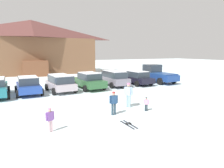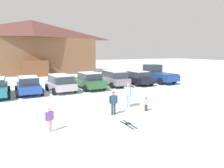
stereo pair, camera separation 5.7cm
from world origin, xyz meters
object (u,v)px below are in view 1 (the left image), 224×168
pair_of_skis (129,124)px  parked_blue_hatchback (28,85)px  ski_lodge (32,47)px  parked_silver_wagon (60,82)px  skier_teen_in_navy_coat (114,102)px  skier_child_in_pink_snowsuit (146,103)px  pickup_truck (156,74)px  skier_adult_in_blue_parka (128,94)px  parked_green_coupe (89,80)px  skier_child_in_purple_jacket (50,119)px  parked_black_sedan (137,77)px  parked_grey_wagon (114,78)px

pair_of_skis → parked_blue_hatchback: bearing=110.7°
ski_lodge → parked_silver_wagon: size_ratio=5.01×
parked_silver_wagon → skier_teen_in_navy_coat: parked_silver_wagon is taller
skier_child_in_pink_snowsuit → pickup_truck: bearing=48.0°
skier_adult_in_blue_parka → pair_of_skis: 3.44m
ski_lodge → skier_child_in_pink_snowsuit: (4.06, -26.89, -4.07)m
pickup_truck → skier_adult_in_blue_parka: (-9.11, -8.23, -0.05)m
parked_green_coupe → parked_blue_hatchback: bearing=-179.5°
pair_of_skis → parked_green_coupe: bearing=80.6°
skier_child_in_purple_jacket → skier_adult_in_blue_parka: (5.50, 1.99, 0.28)m
parked_blue_hatchback → skier_adult_in_blue_parka: skier_adult_in_blue_parka is taller
skier_teen_in_navy_coat → pickup_truck: bearing=40.7°
parked_blue_hatchback → parked_silver_wagon: bearing=-3.3°
parked_green_coupe → skier_adult_in_blue_parka: 7.75m
parked_blue_hatchback → parked_green_coupe: 5.73m
parked_blue_hatchback → pair_of_skis: 11.29m
pickup_truck → pair_of_skis: 15.51m
ski_lodge → parked_silver_wagon: bearing=-88.1°
parked_green_coupe → parked_black_sedan: parked_green_coupe is taller
parked_silver_wagon → skier_child_in_pink_snowsuit: size_ratio=4.69×
parked_silver_wagon → parked_grey_wagon: parked_grey_wagon is taller
pickup_truck → skier_teen_in_navy_coat: 14.20m
parked_grey_wagon → pickup_truck: 6.00m
parked_silver_wagon → skier_teen_in_navy_coat: 8.65m
pair_of_skis → skier_teen_in_navy_coat: bearing=88.0°
parked_blue_hatchback → parked_black_sedan: (11.68, 0.20, -0.01)m
parked_green_coupe → parked_grey_wagon: bearing=7.9°
skier_adult_in_blue_parka → skier_teen_in_navy_coat: bearing=-148.2°
pickup_truck → pair_of_skis: (-10.83, -11.07, -0.97)m
parked_blue_hatchback → skier_teen_in_navy_coat: bearing=-65.1°
ski_lodge → skier_child_in_purple_jacket: (-1.99, -27.61, -3.92)m
skier_child_in_purple_jacket → skier_child_in_pink_snowsuit: size_ratio=1.30×
skier_teen_in_navy_coat → parked_grey_wagon: bearing=62.6°
parked_green_coupe → parked_grey_wagon: parked_grey_wagon is taller
parked_green_coupe → pair_of_skis: bearing=-99.4°
parked_green_coupe → ski_lodge: bearing=101.2°
skier_teen_in_navy_coat → pair_of_skis: (-0.06, -1.81, -0.77)m
parked_silver_wagon → skier_teen_in_navy_coat: bearing=-81.8°
parked_black_sedan → skier_teen_in_navy_coat: (-7.63, -8.93, -0.00)m
parked_blue_hatchback → skier_child_in_purple_jacket: size_ratio=3.59×
parked_silver_wagon → pickup_truck: bearing=3.3°
skier_child_in_pink_snowsuit → skier_adult_in_blue_parka: bearing=113.6°
parked_grey_wagon → parked_black_sedan: parked_grey_wagon is taller
parked_grey_wagon → skier_child_in_purple_jacket: size_ratio=3.91×
parked_black_sedan → skier_teen_in_navy_coat: parked_black_sedan is taller
parked_silver_wagon → pair_of_skis: 10.48m
skier_teen_in_navy_coat → pair_of_skis: size_ratio=1.03×
parked_green_coupe → pair_of_skis: 10.76m
skier_adult_in_blue_parka → pair_of_skis: skier_adult_in_blue_parka is taller
parked_silver_wagon → parked_green_coupe: 2.93m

